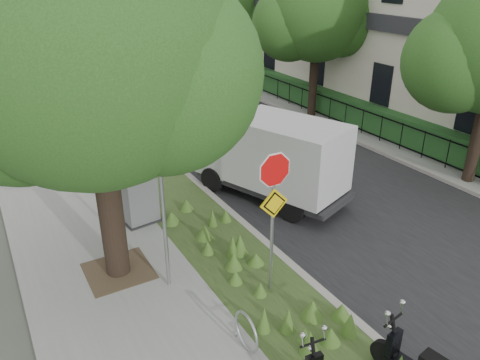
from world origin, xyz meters
The scene contains 18 objects.
ground centered at (0.00, 0.00, 0.00)m, with size 120.00×120.00×0.00m, color #4C5147.
sidewalk_near centered at (-4.25, 10.00, 0.06)m, with size 3.50×60.00×0.12m, color gray.
verge centered at (-1.50, 10.00, 0.06)m, with size 2.00×60.00×0.12m, color #293F1B.
kerb_near centered at (-0.50, 10.00, 0.07)m, with size 0.20×60.00×0.13m, color #9E9991.
road centered at (3.00, 10.00, 0.01)m, with size 7.00×60.00×0.01m, color black.
kerb_far centered at (6.50, 10.00, 0.07)m, with size 0.20×60.00×0.13m, color #9E9991.
footpath_far centered at (8.20, 10.00, 0.06)m, with size 3.20×60.00×0.12m, color gray.
street_tree_main centered at (-4.08, 2.86, 4.80)m, with size 6.21×5.54×7.66m.
bare_post centered at (-3.20, 1.80, 2.12)m, with size 0.08×0.08×4.00m.
bike_hoop centered at (-2.70, -0.60, 0.50)m, with size 0.06×0.78×0.77m.
sign_assembly centered at (-1.40, 0.58, 2.33)m, with size 0.94×0.08×3.22m.
fence_far centered at (7.20, 10.00, 0.67)m, with size 0.04×24.00×1.00m.
hedge_far centered at (7.90, 10.00, 0.67)m, with size 1.00×24.00×1.10m, color #1C4F25.
terrace_houses centered at (11.49, 10.00, 4.16)m, with size 7.40×26.40×8.20m.
far_tree_b centered at (6.94, 10.05, 4.37)m, with size 4.83×4.31×6.56m.
far_tree_c centered at (6.94, 18.04, 3.95)m, with size 4.37×3.89×5.93m.
box_truck centered at (1.10, 4.29, 1.36)m, with size 3.24×4.91×2.08m.
utility_cabinet centered at (-2.80, 4.66, 0.72)m, with size 1.00×0.73×1.24m.
Camera 1 is at (-5.95, -6.00, 6.40)m, focal length 35.00 mm.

